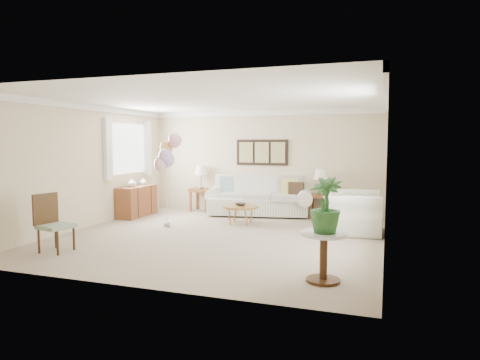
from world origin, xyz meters
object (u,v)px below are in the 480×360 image
(coffee_table, at_px, (241,207))
(accent_chair, at_px, (52,221))
(armchair, at_px, (352,212))
(balloon_cluster, at_px, (167,154))
(sofa, at_px, (259,199))

(coffee_table, xyz_separation_m, accent_chair, (-2.16, -3.30, 0.13))
(armchair, distance_m, balloon_cluster, 4.01)
(sofa, relative_size, balloon_cluster, 1.41)
(coffee_table, relative_size, accent_chair, 0.83)
(armchair, bearing_deg, balloon_cluster, 96.88)
(sofa, distance_m, coffee_table, 1.29)
(accent_chair, distance_m, balloon_cluster, 2.80)
(sofa, relative_size, armchair, 2.28)
(sofa, height_order, balloon_cluster, balloon_cluster)
(coffee_table, bearing_deg, balloon_cluster, -148.34)
(sofa, xyz_separation_m, armchair, (2.36, -1.42, 0.02))
(sofa, height_order, accent_chair, sofa)
(accent_chair, bearing_deg, sofa, 64.23)
(coffee_table, distance_m, accent_chair, 3.94)
(armchair, relative_size, accent_chair, 1.29)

